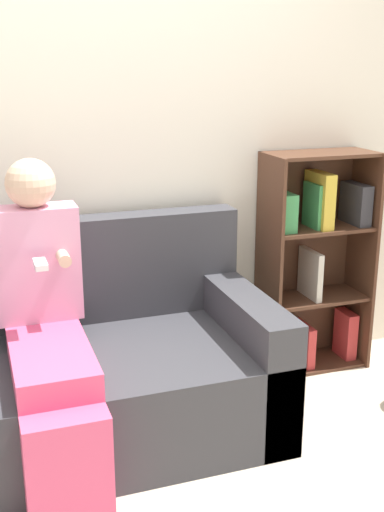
% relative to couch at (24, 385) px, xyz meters
% --- Properties ---
extents(ground_plane, '(14.00, 14.00, 0.00)m').
position_rel_couch_xyz_m(ground_plane, '(0.39, -0.54, -0.29)').
color(ground_plane, beige).
extents(back_wall, '(10.00, 0.06, 2.55)m').
position_rel_couch_xyz_m(back_wall, '(0.39, 0.47, 0.99)').
color(back_wall, silver).
rests_on(back_wall, ground_plane).
extents(couch, '(2.15, 0.88, 0.91)m').
position_rel_couch_xyz_m(couch, '(0.00, 0.00, 0.00)').
color(couch, '#38383D').
rests_on(couch, ground_plane).
extents(adult_seated, '(0.36, 0.85, 1.22)m').
position_rel_couch_xyz_m(adult_seated, '(0.10, -0.09, 0.33)').
color(adult_seated, '#DB4C75').
rests_on(adult_seated, ground_plane).
extents(bookshelf, '(0.57, 0.29, 1.16)m').
position_rel_couch_xyz_m(bookshelf, '(1.54, 0.31, 0.30)').
color(bookshelf, '#4C2D1E').
rests_on(bookshelf, ground_plane).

